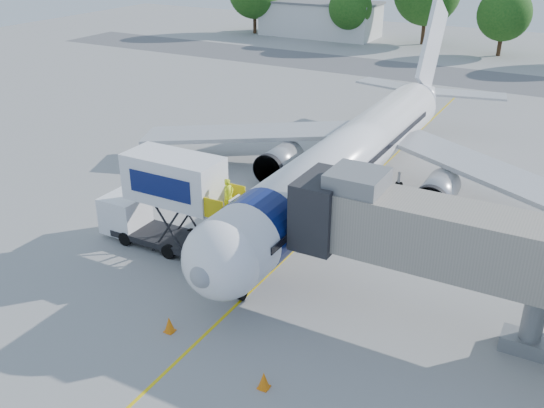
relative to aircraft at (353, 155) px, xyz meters
The scene contains 11 objects.
ground 5.07m from the aircraft, 90.00° to the right, with size 160.00×160.00×0.00m, color #979794.
guidance_line 5.06m from the aircraft, 90.00° to the right, with size 0.15×70.00×0.01m, color yellow.
taxiway_strip 37.99m from the aircraft, 90.00° to the left, with size 120.00×10.00×0.01m, color #59595B.
aircraft is the anchor object (origin of this frame).
jet_bridge 13.77m from the aircraft, 54.30° to the right, with size 13.90×3.20×6.60m.
catering_hiloader 12.77m from the aircraft, 119.39° to the right, with size 8.50×2.44×5.50m.
safety_cone_a 18.99m from the aircraft, 78.03° to the right, with size 0.47×0.47×0.75m.
safety_cone_b 17.56m from the aircraft, 94.95° to the right, with size 0.47×0.47×0.75m.
outbuilding_left 62.50m from the aircraft, 116.61° to the left, with size 18.40×8.40×5.30m.
tree_b 57.21m from the aircraft, 112.42° to the left, with size 6.40×6.40×8.15m.
tree_d 53.09m from the aircraft, 90.13° to the left, with size 7.05×7.05×8.98m.
Camera 1 is at (13.00, -30.14, 16.39)m, focal length 40.00 mm.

